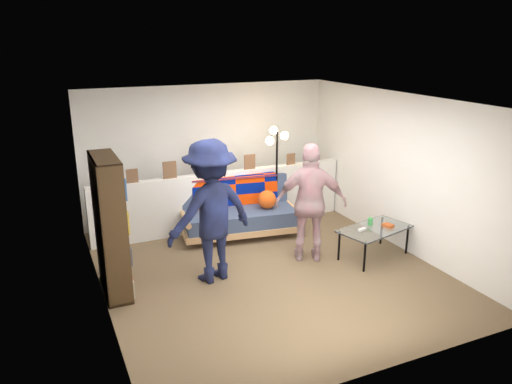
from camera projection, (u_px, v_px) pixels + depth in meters
ground at (267, 269)px, 7.14m from camera, size 5.00×5.00×0.00m
room_shell at (254, 149)px, 7.05m from camera, size 4.60×5.05×2.45m
half_wall_ledge at (223, 200)px, 8.56m from camera, size 4.45×0.15×1.00m
ledge_decor at (209, 164)px, 8.25m from camera, size 2.97×0.02×0.45m
futon_sofa at (240, 212)px, 8.33m from camera, size 2.03×1.17×0.83m
bookshelf at (111, 231)px, 6.30m from camera, size 0.30×0.90×1.81m
coffee_table at (375, 230)px, 7.43m from camera, size 1.22×0.86×0.57m
floor_lamp at (276, 157)px, 8.49m from camera, size 0.40×0.33×1.73m
person_left at (211, 212)px, 6.61m from camera, size 1.39×1.00×1.95m
person_right at (311, 203)px, 7.22m from camera, size 1.12×0.85×1.76m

